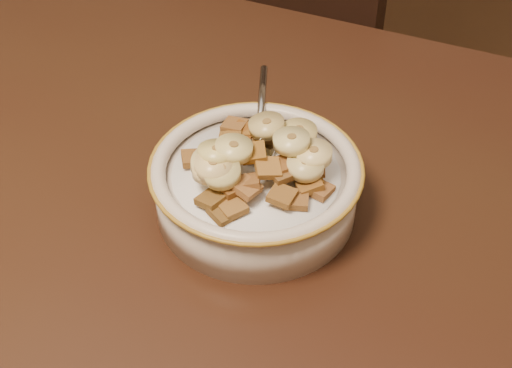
% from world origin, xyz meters
% --- Properties ---
extents(chair, '(0.45, 0.45, 0.93)m').
position_xyz_m(chair, '(-0.05, 0.57, 0.47)').
color(chair, black).
rests_on(chair, floor).
extents(cereal_bowl, '(0.17, 0.17, 0.04)m').
position_xyz_m(cereal_bowl, '(0.22, 0.11, 0.77)').
color(cereal_bowl, beige).
rests_on(cereal_bowl, table).
extents(milk, '(0.14, 0.14, 0.00)m').
position_xyz_m(milk, '(0.22, 0.11, 0.79)').
color(milk, white).
rests_on(milk, cereal_bowl).
extents(spoon, '(0.04, 0.05, 0.01)m').
position_xyz_m(spoon, '(0.21, 0.14, 0.80)').
color(spoon, '#A2A2A2').
rests_on(spoon, cereal_bowl).
extents(cereal_square_0, '(0.03, 0.03, 0.01)m').
position_xyz_m(cereal_square_0, '(0.24, 0.10, 0.81)').
color(cereal_square_0, brown).
rests_on(cereal_square_0, milk).
extents(cereal_square_1, '(0.03, 0.03, 0.01)m').
position_xyz_m(cereal_square_1, '(0.17, 0.10, 0.80)').
color(cereal_square_1, '#915B22').
rests_on(cereal_square_1, milk).
extents(cereal_square_2, '(0.02, 0.02, 0.01)m').
position_xyz_m(cereal_square_2, '(0.28, 0.11, 0.80)').
color(cereal_square_2, '#956033').
rests_on(cereal_square_2, milk).
extents(cereal_square_3, '(0.02, 0.02, 0.01)m').
position_xyz_m(cereal_square_3, '(0.18, 0.15, 0.80)').
color(cereal_square_3, brown).
rests_on(cereal_square_3, milk).
extents(cereal_square_4, '(0.03, 0.03, 0.01)m').
position_xyz_m(cereal_square_4, '(0.21, 0.15, 0.80)').
color(cereal_square_4, brown).
rests_on(cereal_square_4, milk).
extents(cereal_square_5, '(0.03, 0.03, 0.01)m').
position_xyz_m(cereal_square_5, '(0.22, 0.07, 0.81)').
color(cereal_square_5, brown).
rests_on(cereal_square_5, milk).
extents(cereal_square_6, '(0.03, 0.03, 0.01)m').
position_xyz_m(cereal_square_6, '(0.22, 0.11, 0.82)').
color(cereal_square_6, brown).
rests_on(cereal_square_6, milk).
extents(cereal_square_7, '(0.03, 0.03, 0.01)m').
position_xyz_m(cereal_square_7, '(0.25, 0.11, 0.81)').
color(cereal_square_7, brown).
rests_on(cereal_square_7, milk).
extents(cereal_square_8, '(0.03, 0.03, 0.01)m').
position_xyz_m(cereal_square_8, '(0.27, 0.13, 0.80)').
color(cereal_square_8, brown).
rests_on(cereal_square_8, milk).
extents(cereal_square_9, '(0.02, 0.02, 0.01)m').
position_xyz_m(cereal_square_9, '(0.19, 0.15, 0.80)').
color(cereal_square_9, brown).
rests_on(cereal_square_9, milk).
extents(cereal_square_10, '(0.03, 0.03, 0.01)m').
position_xyz_m(cereal_square_10, '(0.27, 0.09, 0.80)').
color(cereal_square_10, brown).
rests_on(cereal_square_10, milk).
extents(cereal_square_11, '(0.03, 0.03, 0.01)m').
position_xyz_m(cereal_square_11, '(0.27, 0.11, 0.80)').
color(cereal_square_11, '#8C5917').
rests_on(cereal_square_11, milk).
extents(cereal_square_12, '(0.02, 0.02, 0.01)m').
position_xyz_m(cereal_square_12, '(0.19, 0.15, 0.80)').
color(cereal_square_12, brown).
rests_on(cereal_square_12, milk).
extents(cereal_square_13, '(0.03, 0.03, 0.01)m').
position_xyz_m(cereal_square_13, '(0.19, 0.13, 0.80)').
color(cereal_square_13, '#976323').
rests_on(cereal_square_13, milk).
extents(cereal_square_14, '(0.03, 0.02, 0.01)m').
position_xyz_m(cereal_square_14, '(0.21, 0.06, 0.80)').
color(cereal_square_14, brown).
rests_on(cereal_square_14, milk).
extents(cereal_square_15, '(0.03, 0.03, 0.01)m').
position_xyz_m(cereal_square_15, '(0.22, 0.05, 0.80)').
color(cereal_square_15, brown).
rests_on(cereal_square_15, milk).
extents(cereal_square_16, '(0.03, 0.03, 0.01)m').
position_xyz_m(cereal_square_16, '(0.25, 0.10, 0.81)').
color(cereal_square_16, brown).
rests_on(cereal_square_16, milk).
extents(cereal_square_17, '(0.02, 0.02, 0.01)m').
position_xyz_m(cereal_square_17, '(0.20, 0.12, 0.81)').
color(cereal_square_17, olive).
rests_on(cereal_square_17, milk).
extents(cereal_square_18, '(0.03, 0.03, 0.01)m').
position_xyz_m(cereal_square_18, '(0.27, 0.12, 0.80)').
color(cereal_square_18, brown).
rests_on(cereal_square_18, milk).
extents(cereal_square_19, '(0.02, 0.02, 0.01)m').
position_xyz_m(cereal_square_19, '(0.26, 0.08, 0.80)').
color(cereal_square_19, brown).
rests_on(cereal_square_19, milk).
extents(cereal_square_20, '(0.03, 0.03, 0.01)m').
position_xyz_m(cereal_square_20, '(0.19, 0.09, 0.80)').
color(cereal_square_20, '#99601A').
rests_on(cereal_square_20, milk).
extents(cereal_square_21, '(0.02, 0.02, 0.01)m').
position_xyz_m(cereal_square_21, '(0.23, 0.08, 0.81)').
color(cereal_square_21, '#945F33').
rests_on(cereal_square_21, milk).
extents(cereal_square_22, '(0.03, 0.03, 0.01)m').
position_xyz_m(cereal_square_22, '(0.23, 0.08, 0.81)').
color(cereal_square_22, brown).
rests_on(cereal_square_22, milk).
extents(cereal_square_23, '(0.03, 0.03, 0.01)m').
position_xyz_m(cereal_square_23, '(0.23, 0.06, 0.80)').
color(cereal_square_23, brown).
rests_on(cereal_square_23, milk).
extents(banana_slice_0, '(0.04, 0.04, 0.01)m').
position_xyz_m(banana_slice_0, '(0.27, 0.12, 0.81)').
color(banana_slice_0, '#D6CC89').
rests_on(banana_slice_0, milk).
extents(banana_slice_1, '(0.04, 0.04, 0.01)m').
position_xyz_m(banana_slice_1, '(0.25, 0.15, 0.81)').
color(banana_slice_1, '#E4D66F').
rests_on(banana_slice_1, milk).
extents(banana_slice_2, '(0.04, 0.04, 0.02)m').
position_xyz_m(banana_slice_2, '(0.20, 0.09, 0.82)').
color(banana_slice_2, '#F7E17B').
rests_on(banana_slice_2, milk).
extents(banana_slice_3, '(0.04, 0.04, 0.02)m').
position_xyz_m(banana_slice_3, '(0.20, 0.08, 0.81)').
color(banana_slice_3, '#F9DB85').
rests_on(banana_slice_3, milk).
extents(banana_slice_4, '(0.04, 0.04, 0.01)m').
position_xyz_m(banana_slice_4, '(0.22, 0.14, 0.82)').
color(banana_slice_4, tan).
rests_on(banana_slice_4, milk).
extents(banana_slice_5, '(0.04, 0.04, 0.01)m').
position_xyz_m(banana_slice_5, '(0.25, 0.13, 0.82)').
color(banana_slice_5, '#DFCA84').
rests_on(banana_slice_5, milk).
extents(banana_slice_6, '(0.04, 0.04, 0.01)m').
position_xyz_m(banana_slice_6, '(0.19, 0.09, 0.81)').
color(banana_slice_6, beige).
rests_on(banana_slice_6, milk).
extents(banana_slice_7, '(0.04, 0.04, 0.01)m').
position_xyz_m(banana_slice_7, '(0.21, 0.10, 0.82)').
color(banana_slice_7, '#F9E07C').
rests_on(banana_slice_7, milk).
extents(banana_slice_8, '(0.04, 0.04, 0.01)m').
position_xyz_m(banana_slice_8, '(0.27, 0.13, 0.82)').
color(banana_slice_8, '#F6D691').
rests_on(banana_slice_8, milk).
extents(banana_slice_9, '(0.04, 0.04, 0.01)m').
position_xyz_m(banana_slice_9, '(0.20, 0.08, 0.81)').
color(banana_slice_9, '#FFF2A0').
rests_on(banana_slice_9, milk).
extents(banana_slice_10, '(0.04, 0.04, 0.02)m').
position_xyz_m(banana_slice_10, '(0.21, 0.07, 0.82)').
color(banana_slice_10, '#D2C175').
rests_on(banana_slice_10, milk).
extents(banana_slice_11, '(0.04, 0.04, 0.01)m').
position_xyz_m(banana_slice_11, '(0.20, 0.08, 0.82)').
color(banana_slice_11, '#F3D082').
rests_on(banana_slice_11, milk).
extents(banana_slice_12, '(0.04, 0.04, 0.01)m').
position_xyz_m(banana_slice_12, '(0.20, 0.09, 0.82)').
color(banana_slice_12, tan).
rests_on(banana_slice_12, milk).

